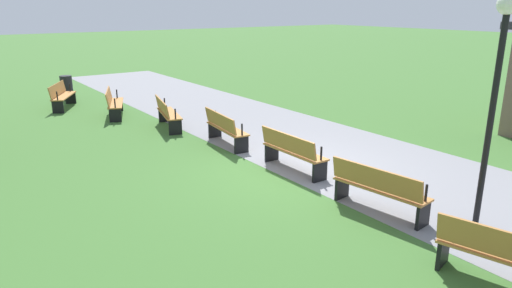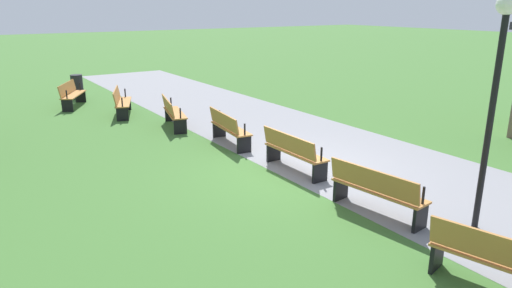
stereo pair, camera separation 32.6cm
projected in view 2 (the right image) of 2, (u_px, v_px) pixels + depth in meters
name	position (u px, v px, depth m)	size (l,w,h in m)	color
ground_plane	(295.00, 171.00, 10.35)	(120.00, 120.00, 0.00)	#3D6B2D
path_paving	(351.00, 157.00, 11.26)	(35.05, 4.35, 0.01)	gray
bench_0	(72.00, 94.00, 16.76)	(1.79, 1.27, 0.89)	#B27538
bench_1	(121.00, 101.00, 15.46)	(1.83, 1.09, 0.89)	#B27538
bench_2	(173.00, 112.00, 13.92)	(1.84, 0.90, 0.89)	#B27538
bench_3	(228.00, 128.00, 12.15)	(1.83, 0.69, 0.89)	#B27538
bench_4	(293.00, 151.00, 10.18)	(1.78, 0.47, 0.89)	#B27538
bench_5	(376.00, 190.00, 8.05)	(1.83, 0.69, 0.89)	#B27538
bench_6	(503.00, 262.00, 5.78)	(1.84, 0.90, 0.89)	#B27538
lamp_post	(498.00, 70.00, 6.98)	(0.32, 0.32, 3.73)	black
trash_bin	(77.00, 87.00, 18.26)	(0.45, 0.45, 0.95)	black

